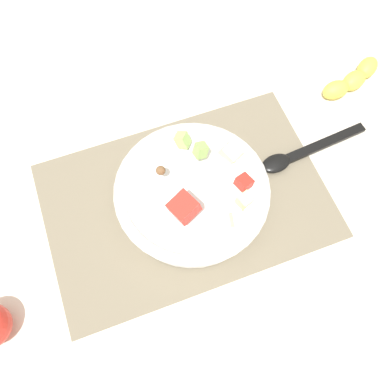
# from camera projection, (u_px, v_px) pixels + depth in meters

# --- Properties ---
(ground_plane) EXTENTS (2.40, 2.40, 0.00)m
(ground_plane) POSITION_uv_depth(u_px,v_px,m) (186.00, 200.00, 0.75)
(ground_plane) COLOR silver
(placemat) EXTENTS (0.49, 0.33, 0.01)m
(placemat) POSITION_uv_depth(u_px,v_px,m) (186.00, 200.00, 0.74)
(placemat) COLOR #756B56
(placemat) RESTS_ON ground_plane
(salad_bowl) EXTENTS (0.26, 0.26, 0.10)m
(salad_bowl) POSITION_uv_depth(u_px,v_px,m) (192.00, 193.00, 0.71)
(salad_bowl) COLOR white
(salad_bowl) RESTS_ON placemat
(serving_spoon) EXTENTS (0.22, 0.05, 0.01)m
(serving_spoon) POSITION_uv_depth(u_px,v_px,m) (297.00, 154.00, 0.77)
(serving_spoon) COLOR black
(serving_spoon) RESTS_ON placemat
(banana_whole) EXTENTS (0.15, 0.08, 0.04)m
(banana_whole) POSITION_uv_depth(u_px,v_px,m) (352.00, 79.00, 0.84)
(banana_whole) COLOR yellow
(banana_whole) RESTS_ON ground_plane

